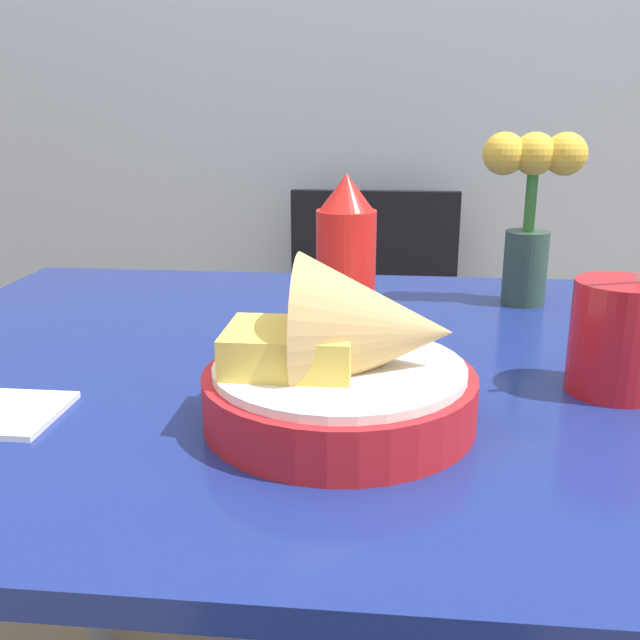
# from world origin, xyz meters

# --- Properties ---
(dining_table) EXTENTS (1.03, 0.85, 0.76)m
(dining_table) POSITION_xyz_m (0.00, 0.00, 0.65)
(dining_table) COLOR navy
(dining_table) RESTS_ON ground_plane
(chair_far_window) EXTENTS (0.40, 0.40, 0.85)m
(chair_far_window) POSITION_xyz_m (0.06, 0.84, 0.51)
(chair_far_window) COLOR black
(chair_far_window) RESTS_ON ground_plane
(food_basket) EXTENTS (0.25, 0.25, 0.16)m
(food_basket) POSITION_xyz_m (0.07, -0.17, 0.81)
(food_basket) COLOR red
(food_basket) RESTS_ON dining_table
(ketchup_bottle) EXTENTS (0.07, 0.07, 0.21)m
(ketchup_bottle) POSITION_xyz_m (0.05, 0.03, 0.86)
(ketchup_bottle) COLOR red
(ketchup_bottle) RESTS_ON dining_table
(drink_cup) EXTENTS (0.09, 0.09, 0.23)m
(drink_cup) POSITION_xyz_m (0.33, -0.07, 0.81)
(drink_cup) COLOR red
(drink_cup) RESTS_ON dining_table
(flower_vase) EXTENTS (0.14, 0.06, 0.24)m
(flower_vase) POSITION_xyz_m (0.30, 0.26, 0.91)
(flower_vase) COLOR #2D4738
(flower_vase) RESTS_ON dining_table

